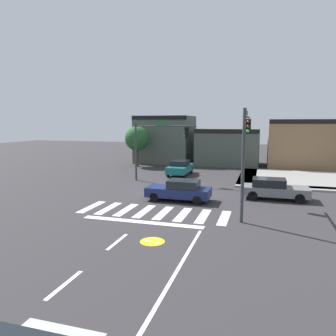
# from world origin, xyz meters

# --- Properties ---
(ground_plane) EXTENTS (120.00, 120.00, 0.00)m
(ground_plane) POSITION_xyz_m (0.00, 0.00, 0.00)
(ground_plane) COLOR #302D30
(crosswalk_near) EXTENTS (8.87, 2.89, 0.01)m
(crosswalk_near) POSITION_xyz_m (-0.00, -4.50, 0.00)
(crosswalk_near) COLOR silver
(crosswalk_near) RESTS_ON ground_plane
(lane_markings) EXTENTS (6.80, 18.75, 0.01)m
(lane_markings) POSITION_xyz_m (1.16, -11.43, 0.00)
(lane_markings) COLOR white
(lane_markings) RESTS_ON ground_plane
(bike_detector_marking) EXTENTS (1.12, 1.12, 0.01)m
(bike_detector_marking) POSITION_xyz_m (1.50, -9.03, 0.00)
(bike_detector_marking) COLOR yellow
(bike_detector_marking) RESTS_ON ground_plane
(curb_corner_northeast) EXTENTS (10.00, 10.60, 0.15)m
(curb_corner_northeast) POSITION_xyz_m (8.49, 9.42, 0.07)
(curb_corner_northeast) COLOR gray
(curb_corner_northeast) RESTS_ON ground_plane
(storefront_row) EXTENTS (24.96, 6.40, 6.17)m
(storefront_row) POSITION_xyz_m (2.02, 19.01, 2.79)
(storefront_row) COLOR #4C564C
(storefront_row) RESTS_ON ground_plane
(traffic_signal_southeast) EXTENTS (0.32, 5.50, 6.04)m
(traffic_signal_southeast) POSITION_xyz_m (5.14, -3.07, 4.21)
(traffic_signal_southeast) COLOR #383A3D
(traffic_signal_southeast) RESTS_ON ground_plane
(traffic_signal_northwest) EXTENTS (5.71, 0.32, 5.37)m
(traffic_signal_northwest) POSITION_xyz_m (-2.84, 5.11, 3.79)
(traffic_signal_northwest) COLOR #383A3D
(traffic_signal_northwest) RESTS_ON ground_plane
(car_navy) EXTENTS (4.34, 1.82, 1.43)m
(car_navy) POSITION_xyz_m (0.76, -1.27, 0.72)
(car_navy) COLOR #141E4C
(car_navy) RESTS_ON ground_plane
(car_gray) EXTENTS (4.41, 1.84, 1.43)m
(car_gray) POSITION_xyz_m (6.94, 1.01, 0.73)
(car_gray) COLOR slate
(car_gray) RESTS_ON ground_plane
(car_teal) EXTENTS (1.87, 4.41, 1.47)m
(car_teal) POSITION_xyz_m (-1.91, 9.28, 0.75)
(car_teal) COLOR #196B70
(car_teal) RESTS_ON ground_plane
(roadside_tree) EXTENTS (2.96, 2.96, 4.88)m
(roadside_tree) POSITION_xyz_m (-8.50, 14.00, 3.37)
(roadside_tree) COLOR #4C3823
(roadside_tree) RESTS_ON ground_plane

